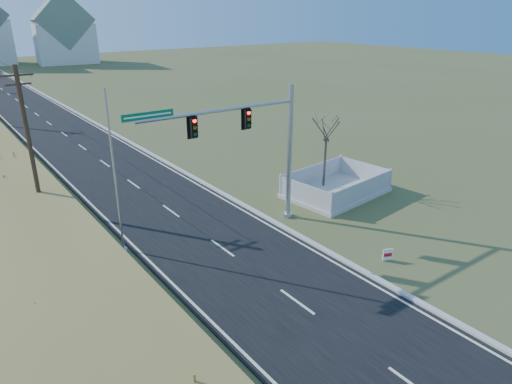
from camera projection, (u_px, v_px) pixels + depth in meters
name	position (u px, v px, depth m)	size (l,w,h in m)	color
ground	(269.00, 282.00, 21.27)	(260.00, 260.00, 0.00)	#495228
road	(29.00, 109.00, 58.58)	(8.00, 180.00, 0.06)	black
curb	(63.00, 105.00, 60.86)	(0.30, 180.00, 0.18)	#B2AFA8
utility_pole_near	(29.00, 139.00, 27.14)	(1.80, 0.26, 9.00)	#422D1E
condo_ne	(64.00, 33.00, 107.44)	(14.12, 10.51, 16.52)	silver
traffic_signal_mast	(263.00, 145.00, 25.27)	(10.10, 0.69, 8.04)	#9EA0A5
fence_enclosure	(336.00, 190.00, 31.42)	(7.23, 5.30, 1.56)	#B7B5AD
open_sign	(388.00, 255.00, 23.00)	(0.49, 0.27, 0.64)	white
flagpole	(117.00, 191.00, 22.79)	(0.38, 0.38, 8.50)	#B7B5AD
bare_tree	(327.00, 127.00, 30.80)	(2.10, 2.10, 5.55)	#4C3F33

